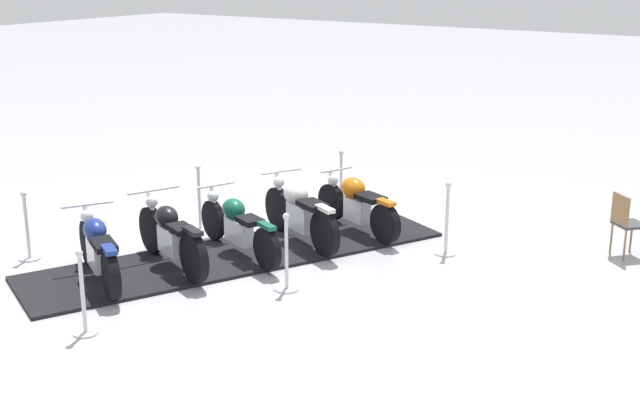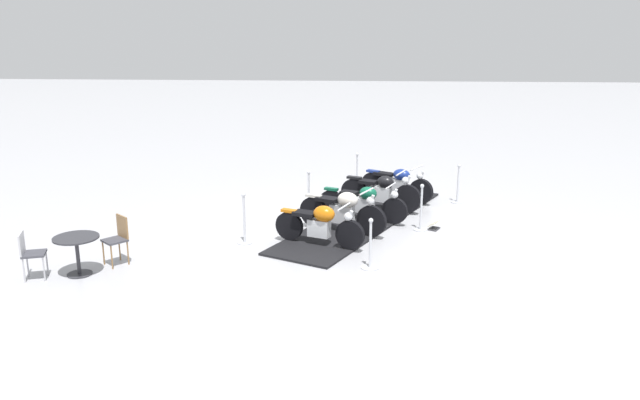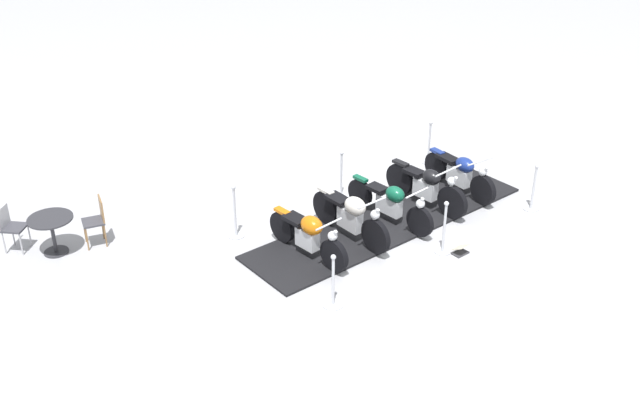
{
  "view_description": "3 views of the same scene",
  "coord_description": "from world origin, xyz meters",
  "px_view_note": "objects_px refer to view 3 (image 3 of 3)",
  "views": [
    {
      "loc": [
        -7.51,
        9.1,
        4.31
      ],
      "look_at": [
        -1.2,
        -0.37,
        0.98
      ],
      "focal_mm": 47.02,
      "sensor_mm": 36.0,
      "label": 1
    },
    {
      "loc": [
        -0.03,
        -14.6,
        4.53
      ],
      "look_at": [
        -0.95,
        -0.85,
        0.74
      ],
      "focal_mm": 35.63,
      "sensor_mm": 36.0,
      "label": 2
    },
    {
      "loc": [
        4.43,
        -12.64,
        7.57
      ],
      "look_at": [
        -1.21,
        -0.7,
        0.57
      ],
      "focal_mm": 42.26,
      "sensor_mm": 36.0,
      "label": 3
    }
  ],
  "objects_px": {
    "motorcycle_copper": "(309,234)",
    "stanchion_left_rear": "(429,148)",
    "stanchion_left_mid": "(341,183)",
    "stanchion_right_rear": "(533,195)",
    "motorcycle_navy": "(460,173)",
    "cafe_table": "(52,226)",
    "stanchion_left_front": "(235,220)",
    "info_placard": "(460,250)",
    "cafe_chair_across_table": "(97,218)",
    "cafe_chair_near_table": "(11,225)",
    "motorcycle_black": "(427,186)",
    "stanchion_right_front": "(333,291)",
    "stanchion_right_mid": "(444,235)",
    "motorcycle_cream": "(351,215)",
    "motorcycle_forest": "(391,202)"
  },
  "relations": [
    {
      "from": "info_placard",
      "to": "cafe_chair_across_table",
      "type": "height_order",
      "value": "cafe_chair_across_table"
    },
    {
      "from": "motorcycle_black",
      "to": "info_placard",
      "type": "relative_size",
      "value": 5.5
    },
    {
      "from": "motorcycle_navy",
      "to": "stanchion_right_front",
      "type": "xyz_separation_m",
      "value": [
        -0.76,
        -4.96,
        -0.19
      ]
    },
    {
      "from": "stanchion_left_front",
      "to": "stanchion_right_rear",
      "type": "height_order",
      "value": "stanchion_left_front"
    },
    {
      "from": "stanchion_right_mid",
      "to": "stanchion_left_rear",
      "type": "xyz_separation_m",
      "value": [
        -1.5,
        3.73,
        -0.0
      ]
    },
    {
      "from": "stanchion_right_mid",
      "to": "cafe_chair_across_table",
      "type": "bearing_deg",
      "value": -157.53
    },
    {
      "from": "stanchion_left_rear",
      "to": "cafe_table",
      "type": "distance_m",
      "value": 8.57
    },
    {
      "from": "stanchion_left_front",
      "to": "stanchion_right_front",
      "type": "bearing_deg",
      "value": -25.65
    },
    {
      "from": "motorcycle_copper",
      "to": "stanchion_left_rear",
      "type": "distance_m",
      "value": 5.04
    },
    {
      "from": "motorcycle_cream",
      "to": "stanchion_left_rear",
      "type": "height_order",
      "value": "motorcycle_cream"
    },
    {
      "from": "motorcycle_forest",
      "to": "stanchion_left_front",
      "type": "distance_m",
      "value": 3.12
    },
    {
      "from": "info_placard",
      "to": "motorcycle_navy",
      "type": "bearing_deg",
      "value": -137.46
    },
    {
      "from": "stanchion_left_rear",
      "to": "cafe_chair_across_table",
      "type": "height_order",
      "value": "stanchion_left_rear"
    },
    {
      "from": "motorcycle_navy",
      "to": "motorcycle_forest",
      "type": "bearing_deg",
      "value": -85.08
    },
    {
      "from": "motorcycle_black",
      "to": "cafe_chair_across_table",
      "type": "xyz_separation_m",
      "value": [
        -5.23,
        -4.09,
        0.06
      ]
    },
    {
      "from": "motorcycle_cream",
      "to": "motorcycle_black",
      "type": "distance_m",
      "value": 2.09
    },
    {
      "from": "stanchion_left_mid",
      "to": "stanchion_right_mid",
      "type": "distance_m",
      "value": 2.97
    },
    {
      "from": "stanchion_left_front",
      "to": "cafe_table",
      "type": "distance_m",
      "value": 3.42
    },
    {
      "from": "motorcycle_cream",
      "to": "cafe_chair_near_table",
      "type": "height_order",
      "value": "motorcycle_cream"
    },
    {
      "from": "motorcycle_copper",
      "to": "motorcycle_navy",
      "type": "height_order",
      "value": "motorcycle_navy"
    },
    {
      "from": "motorcycle_cream",
      "to": "cafe_table",
      "type": "height_order",
      "value": "motorcycle_cream"
    },
    {
      "from": "stanchion_left_front",
      "to": "stanchion_right_rear",
      "type": "bearing_deg",
      "value": 35.67
    },
    {
      "from": "cafe_chair_near_table",
      "to": "stanchion_right_rear",
      "type": "bearing_deg",
      "value": 16.34
    },
    {
      "from": "motorcycle_navy",
      "to": "cafe_table",
      "type": "relative_size",
      "value": 2.22
    },
    {
      "from": "stanchion_left_front",
      "to": "cafe_chair_across_table",
      "type": "xyz_separation_m",
      "value": [
        -2.24,
        -1.36,
        0.19
      ]
    },
    {
      "from": "stanchion_left_mid",
      "to": "stanchion_left_rear",
      "type": "relative_size",
      "value": 1.01
    },
    {
      "from": "motorcycle_navy",
      "to": "stanchion_left_rear",
      "type": "distance_m",
      "value": 1.64
    },
    {
      "from": "motorcycle_black",
      "to": "motorcycle_navy",
      "type": "distance_m",
      "value": 1.04
    },
    {
      "from": "cafe_table",
      "to": "motorcycle_black",
      "type": "bearing_deg",
      "value": 39.19
    },
    {
      "from": "motorcycle_black",
      "to": "stanchion_left_mid",
      "type": "height_order",
      "value": "stanchion_left_mid"
    },
    {
      "from": "motorcycle_cream",
      "to": "stanchion_right_front",
      "type": "xyz_separation_m",
      "value": [
        0.59,
        -2.13,
        -0.25
      ]
    },
    {
      "from": "stanchion_left_mid",
      "to": "stanchion_right_rear",
      "type": "relative_size",
      "value": 1.03
    },
    {
      "from": "motorcycle_navy",
      "to": "cafe_chair_near_table",
      "type": "bearing_deg",
      "value": -109.86
    },
    {
      "from": "motorcycle_forest",
      "to": "motorcycle_navy",
      "type": "bearing_deg",
      "value": 86.94
    },
    {
      "from": "motorcycle_cream",
      "to": "motorcycle_forest",
      "type": "height_order",
      "value": "motorcycle_cream"
    },
    {
      "from": "motorcycle_copper",
      "to": "motorcycle_black",
      "type": "distance_m",
      "value": 3.14
    },
    {
      "from": "stanchion_left_mid",
      "to": "cafe_chair_near_table",
      "type": "relative_size",
      "value": 1.2
    },
    {
      "from": "stanchion_right_rear",
      "to": "info_placard",
      "type": "height_order",
      "value": "stanchion_right_rear"
    },
    {
      "from": "stanchion_right_rear",
      "to": "info_placard",
      "type": "distance_m",
      "value": 2.51
    },
    {
      "from": "stanchion_left_rear",
      "to": "cafe_chair_near_table",
      "type": "xyz_separation_m",
      "value": [
        -5.91,
        -7.11,
        0.16
      ]
    },
    {
      "from": "stanchion_left_front",
      "to": "cafe_chair_across_table",
      "type": "bearing_deg",
      "value": -148.77
    },
    {
      "from": "stanchion_right_rear",
      "to": "cafe_table",
      "type": "bearing_deg",
      "value": -144.46
    },
    {
      "from": "motorcycle_copper",
      "to": "stanchion_left_rear",
      "type": "xyz_separation_m",
      "value": [
        0.71,
        4.98,
        -0.14
      ]
    },
    {
      "from": "stanchion_left_mid",
      "to": "stanchion_right_front",
      "type": "distance_m",
      "value": 4.02
    },
    {
      "from": "motorcycle_copper",
      "to": "motorcycle_black",
      "type": "relative_size",
      "value": 0.96
    },
    {
      "from": "motorcycle_navy",
      "to": "stanchion_left_rear",
      "type": "height_order",
      "value": "stanchion_left_rear"
    },
    {
      "from": "stanchion_left_rear",
      "to": "stanchion_right_front",
      "type": "relative_size",
      "value": 1.04
    },
    {
      "from": "info_placard",
      "to": "stanchion_left_mid",
      "type": "bearing_deg",
      "value": -85.96
    },
    {
      "from": "motorcycle_forest",
      "to": "cafe_chair_near_table",
      "type": "bearing_deg",
      "value": -124.7
    },
    {
      "from": "motorcycle_cream",
      "to": "stanchion_left_front",
      "type": "xyz_separation_m",
      "value": [
        -2.09,
        -0.85,
        -0.17
      ]
    }
  ]
}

